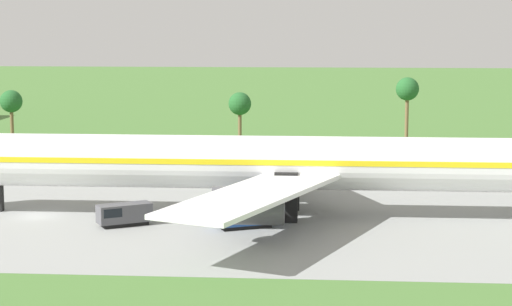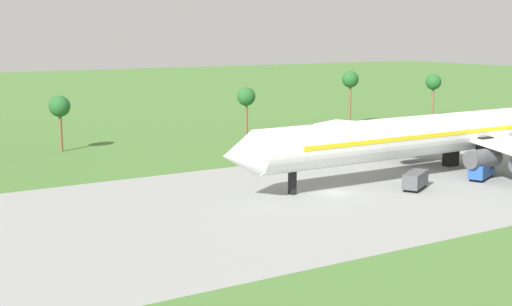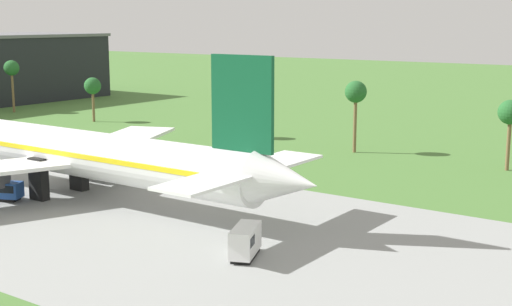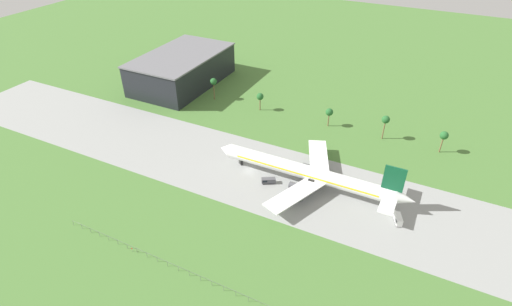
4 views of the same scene
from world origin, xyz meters
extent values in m
plane|color=#477233|center=(0.00, 0.00, 0.00)|extent=(600.00, 600.00, 0.00)
cube|color=gray|center=(0.00, 0.00, 0.01)|extent=(320.00, 44.00, 0.02)
cylinder|color=white|center=(23.28, 2.27, 5.75)|extent=(67.03, 5.68, 5.68)
cube|color=yellow|center=(23.28, 2.27, 6.18)|extent=(56.97, 5.79, 0.57)
cube|color=white|center=(24.08, -10.59, 4.76)|extent=(16.48, 26.61, 0.44)
cube|color=white|center=(24.08, 15.13, 4.76)|extent=(16.48, 26.61, 0.44)
cylinder|color=#4C4C51|center=(22.02, -4.55, 3.08)|extent=(5.11, 2.56, 2.56)
cylinder|color=#4C4C51|center=(24.31, -10.23, 3.08)|extent=(5.11, 2.56, 2.56)
cylinder|color=#4C4C51|center=(22.02, 9.08, 3.08)|extent=(5.11, 2.56, 2.56)
cylinder|color=#4C4C51|center=(24.31, 14.76, 3.08)|extent=(5.11, 2.56, 2.56)
cube|color=black|center=(26.64, -0.85, 2.59)|extent=(2.40, 1.20, 5.19)
cube|color=black|center=(26.64, 5.39, 2.59)|extent=(2.40, 1.20, 5.19)
cube|color=black|center=(22.68, -3.90, 0.20)|extent=(5.33, 3.73, 0.40)
cube|color=#234C99|center=(22.68, -3.90, 1.35)|extent=(6.23, 4.28, 1.90)
cube|color=black|center=(24.16, -3.22, 1.64)|extent=(2.73, 2.72, 0.90)
cube|color=black|center=(10.29, -3.76, 0.20)|extent=(4.92, 3.89, 0.40)
cube|color=#4C4C51|center=(10.29, -3.76, 1.33)|extent=(5.73, 4.48, 1.86)
cube|color=black|center=(9.00, -4.51, 1.61)|extent=(2.68, 2.72, 0.90)
cylinder|color=brown|center=(43.25, 49.72, 4.74)|extent=(0.56, 0.56, 9.47)
sphere|color=#235B28|center=(43.25, 49.72, 10.07)|extent=(3.60, 3.60, 3.60)
cylinder|color=brown|center=(-19.63, 49.72, 3.56)|extent=(0.56, 0.56, 7.13)
sphere|color=#235B28|center=(-19.63, 49.72, 7.73)|extent=(3.60, 3.60, 3.60)
cylinder|color=brown|center=(17.18, 49.72, 3.50)|extent=(0.56, 0.56, 7.00)
sphere|color=#235B28|center=(17.18, 49.72, 7.60)|extent=(3.60, 3.60, 3.60)
camera|label=1|loc=(30.54, -94.75, 21.02)|focal=65.00mm
camera|label=2|loc=(-54.88, -69.16, 20.15)|focal=50.00mm
camera|label=3|loc=(96.95, -54.55, 21.62)|focal=50.00mm
camera|label=4|loc=(61.16, -116.44, 97.88)|focal=28.00mm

